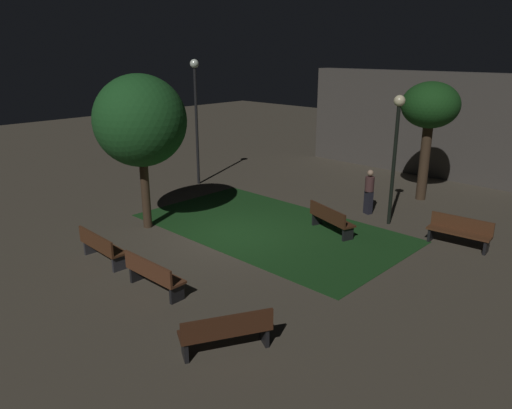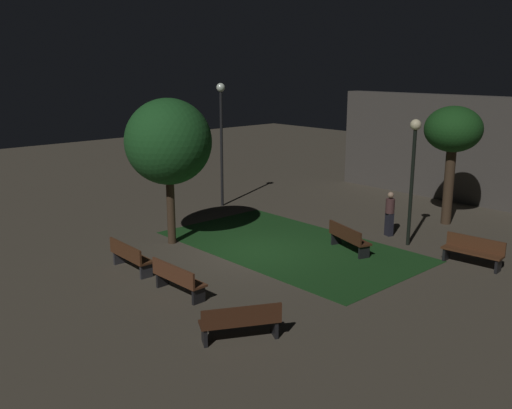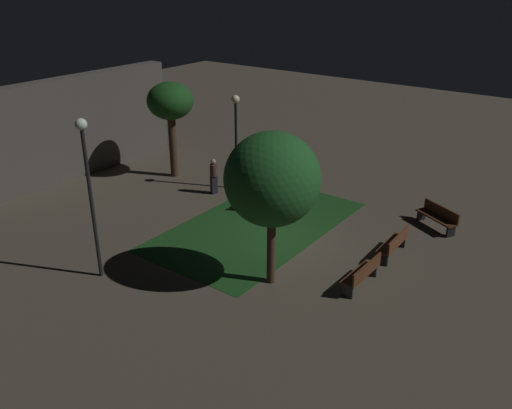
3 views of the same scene
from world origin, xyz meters
The scene contains 13 objects.
ground_plane centered at (0.00, 0.00, 0.00)m, with size 60.00×60.00×0.00m, color #4C4438.
grass_lawn centered at (0.33, 1.25, 0.01)m, with size 8.81×4.99×0.01m, color #194219.
bench_corner centered at (-1.23, -3.98, 0.48)m, with size 1.81×0.52×0.88m.
bench_lawn_edge centered at (1.23, -3.98, 0.48)m, with size 1.81×0.53×0.88m.
bench_front_right centered at (5.42, 4.00, 0.48)m, with size 1.84×0.64×0.88m.
bench_front_left centered at (4.32, -4.44, 0.48)m, with size 1.27×1.81×0.88m.
bench_by_lamp centered at (2.00, 2.24, 0.48)m, with size 1.86×1.00×0.88m.
tree_lawn_side centered at (2.43, 7.74, 3.55)m, with size 2.13×2.13×4.52m.
tree_tall_center centered at (-2.68, -1.50, 3.49)m, with size 2.89×2.89×4.94m.
lamp_post_near_wall centered at (-5.67, 3.17, 3.50)m, with size 0.36×0.36×5.25m.
lamp_post_plaza_east centered at (2.94, 4.32, 2.93)m, with size 0.36×0.36×4.27m.
pedestrian centered at (1.86, 4.75, 0.85)m, with size 0.33×0.32×1.61m.
building_wall_backdrop centered at (0.02, 11.64, 2.35)m, with size 10.80×0.80×4.70m, color #4C4742.
Camera 1 is at (10.27, -9.83, 5.61)m, focal length 33.73 mm.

